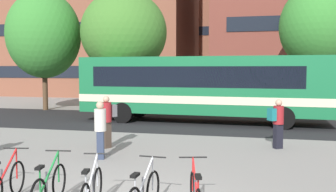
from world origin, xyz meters
The scene contains 13 objects.
bus_lane_asphalt centered at (0.00, 11.39, 0.00)m, with size 80.00×7.20×0.01m, color #232326.
city_bus centered at (0.05, 11.38, 1.78)m, with size 12.12×3.07×3.20m.
parked_bicycle_red_1 centered at (-2.27, -0.39, 0.38)m, with size 0.56×1.69×0.99m.
parked_bicycle_green_2 centered at (-1.33, -0.42, 0.38)m, with size 0.52×1.71×0.99m.
parked_bicycle_silver_3 centered at (-0.45, -0.47, 0.38)m, with size 0.55×1.70×0.99m.
commuter_grey_pack_1 centered at (-2.32, 4.85, 1.00)m, with size 0.53×0.61×1.74m.
commuter_maroon_pack_2 centered at (-1.94, 3.40, 0.97)m, with size 0.45×0.59×1.68m.
commuter_teal_pack_4 centered at (3.17, 6.00, 0.93)m, with size 0.60×0.54×1.63m.
street_tree_0 centered at (-5.31, 14.89, 4.82)m, with size 5.19×5.19×7.33m.
street_tree_2 centered at (6.11, 17.38, 5.16)m, with size 4.57×4.57×7.74m.
street_tree_3 centered at (-10.60, 14.73, 4.78)m, with size 4.61×4.61×7.53m.
building_left_wing centered at (-13.88, 31.03, 9.81)m, with size 19.63×13.35×19.63m.
building_centre_block centered at (-0.46, 45.80, 6.94)m, with size 15.19×11.26×13.88m.
Camera 1 is at (2.38, -6.57, 2.61)m, focal length 39.69 mm.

